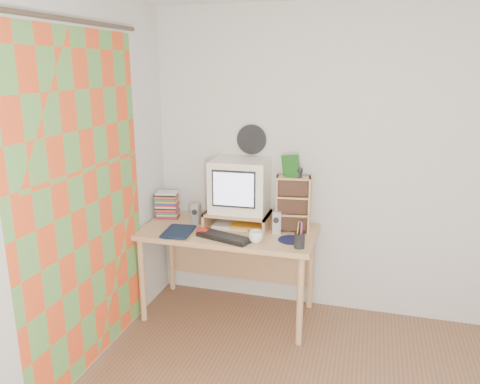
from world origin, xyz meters
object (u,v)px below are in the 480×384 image
Objects in this scene: keyboard at (224,237)px; dvd_stack at (167,203)px; desk at (231,242)px; cd_rack at (293,204)px; crt_monitor at (240,185)px; diary at (165,229)px; mug at (256,237)px.

dvd_stack is (-0.63, 0.36, 0.12)m from keyboard.
cd_rack is at bearing 5.69° from desk.
crt_monitor is 1.72× the size of dvd_stack.
dvd_stack is 0.99× the size of diary.
dvd_stack reaches higher than diary.
diary is (0.14, -0.35, -0.10)m from dvd_stack.
crt_monitor is at bearing -10.82° from dvd_stack.
mug is at bearing -60.52° from crt_monitor.
diary is at bearing -79.37° from dvd_stack.
desk is at bearing 114.51° from keyboard.
desk is at bearing 177.86° from cd_rack.
keyboard is at bearing -95.64° from crt_monitor.
desk is at bearing 24.58° from diary.
keyboard reaches higher than desk.
diary is (-0.74, 0.02, -0.02)m from mug.
cd_rack is 1.68× the size of diary.
mug reaches higher than diary.
crt_monitor is 1.04× the size of keyboard.
cd_rack reaches higher than keyboard.
diary is (-0.49, 0.02, 0.01)m from keyboard.
desk is 12.52× the size of mug.
desk is 0.55m from diary.
desk is 5.32× the size of diary.
crt_monitor is at bearing 29.07° from diary.
cd_rack is (0.47, 0.33, 0.21)m from keyboard.
diary reaches higher than desk.
diary is at bearing -164.51° from keyboard.
dvd_stack is at bearing 170.34° from cd_rack.
diary is at bearing -169.85° from cd_rack.
desk is at bearing -19.11° from dvd_stack.
cd_rack reaches higher than dvd_stack.
diary is at bearing 178.79° from mug.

